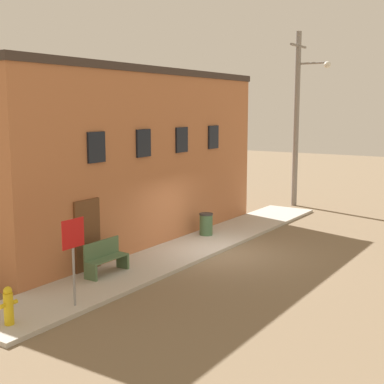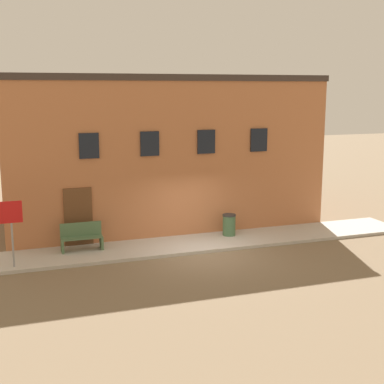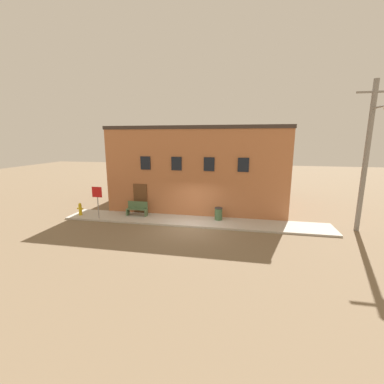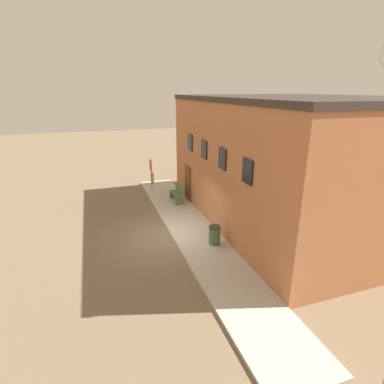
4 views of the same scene
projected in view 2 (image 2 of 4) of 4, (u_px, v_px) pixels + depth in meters
The scene contains 6 objects.
ground_plane at pixel (204, 254), 18.63m from camera, with size 80.00×80.00×0.00m, color #7A664C.
sidewalk at pixel (194, 244), 19.63m from camera, with size 17.15×2.18×0.11m.
brick_building at pixel (148, 146), 24.22m from camera, with size 12.69×9.28×6.18m.
stop_sign at pixel (11, 221), 16.64m from camera, with size 0.70×0.06×2.13m.
bench at pixel (82, 237), 18.59m from camera, with size 1.43×0.44×0.96m.
trash_bin at pixel (229, 225), 20.48m from camera, with size 0.51×0.51×0.82m.
Camera 2 is at (-6.27, -16.74, 5.67)m, focal length 50.00 mm.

